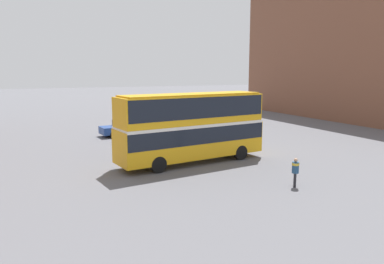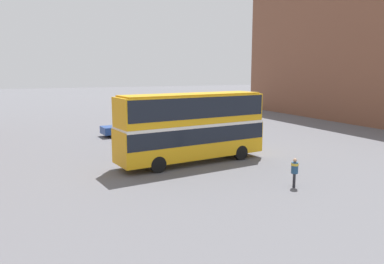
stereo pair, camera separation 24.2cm
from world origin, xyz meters
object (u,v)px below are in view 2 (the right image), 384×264
object	(u,v)px
pedestrian_foreground	(295,170)
parked_car_kerb_far	(185,119)
double_decker_bus	(192,124)
parked_car_kerb_near	(127,127)

from	to	relation	value
pedestrian_foreground	parked_car_kerb_far	world-z (taller)	parked_car_kerb_far
double_decker_bus	parked_car_kerb_far	bearing A→B (deg)	61.32
double_decker_bus	parked_car_kerb_far	xyz separation A→B (m)	(6.15, 15.96, -1.87)
pedestrian_foreground	double_decker_bus	bearing A→B (deg)	-27.40
parked_car_kerb_far	parked_car_kerb_near	bearing A→B (deg)	22.92
double_decker_bus	pedestrian_foreground	world-z (taller)	double_decker_bus
parked_car_kerb_near	parked_car_kerb_far	xyz separation A→B (m)	(7.49, 3.54, 0.03)
parked_car_kerb_near	double_decker_bus	bearing A→B (deg)	90.89
pedestrian_foreground	parked_car_kerb_far	bearing A→B (deg)	-56.93
parked_car_kerb_near	parked_car_kerb_far	bearing A→B (deg)	-159.93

